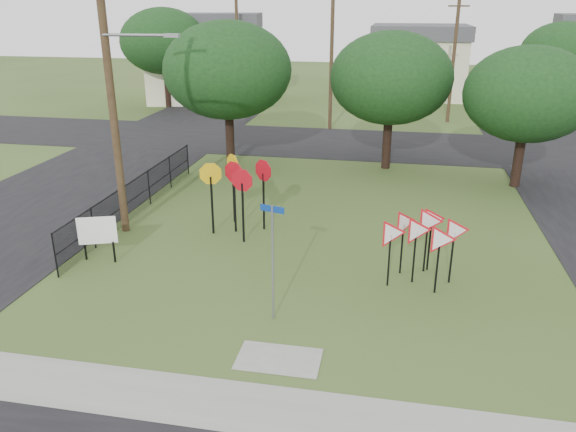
% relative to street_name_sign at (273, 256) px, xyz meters
% --- Properties ---
extents(ground, '(140.00, 140.00, 0.00)m').
position_rel_street_name_sign_xyz_m(ground, '(0.53, 0.59, -1.84)').
color(ground, '#324B1C').
extents(sidewalk, '(30.00, 1.60, 0.02)m').
position_rel_street_name_sign_xyz_m(sidewalk, '(0.53, -3.61, -1.83)').
color(sidewalk, gray).
rests_on(sidewalk, ground).
extents(street_left, '(8.00, 50.00, 0.02)m').
position_rel_street_name_sign_xyz_m(street_left, '(-11.47, 10.59, -1.83)').
color(street_left, black).
rests_on(street_left, ground).
extents(street_far, '(60.00, 8.00, 0.02)m').
position_rel_street_name_sign_xyz_m(street_far, '(0.53, 20.59, -1.83)').
color(street_far, black).
rests_on(street_far, ground).
extents(curb_pad, '(2.00, 1.20, 0.02)m').
position_rel_street_name_sign_xyz_m(curb_pad, '(0.53, -1.81, -1.83)').
color(curb_pad, gray).
rests_on(curb_pad, ground).
extents(street_name_sign, '(0.65, 0.19, 3.24)m').
position_rel_street_name_sign_xyz_m(street_name_sign, '(0.00, 0.00, 0.00)').
color(street_name_sign, gray).
rests_on(street_name_sign, ground).
extents(stop_sign_cluster, '(2.51, 2.26, 2.71)m').
position_rel_street_name_sign_xyz_m(stop_sign_cluster, '(-2.61, 5.81, 0.15)').
color(stop_sign_cluster, black).
rests_on(stop_sign_cluster, ground).
extents(yield_sign_cluster, '(2.73, 1.85, 2.18)m').
position_rel_street_name_sign_xyz_m(yield_sign_cluster, '(3.92, 3.10, -0.23)').
color(yield_sign_cluster, black).
rests_on(yield_sign_cluster, ground).
extents(info_board, '(1.18, 0.46, 1.54)m').
position_rel_street_name_sign_xyz_m(info_board, '(-6.38, 2.46, -0.82)').
color(info_board, black).
rests_on(info_board, ground).
extents(utility_pole_main, '(3.55, 0.33, 10.00)m').
position_rel_street_name_sign_xyz_m(utility_pole_main, '(-6.71, 5.08, 3.37)').
color(utility_pole_main, '#463420').
rests_on(utility_pole_main, ground).
extents(far_pole_a, '(1.40, 0.24, 9.00)m').
position_rel_street_name_sign_xyz_m(far_pole_a, '(-1.47, 24.59, 2.76)').
color(far_pole_a, '#463420').
rests_on(far_pole_a, ground).
extents(far_pole_b, '(1.40, 0.24, 8.50)m').
position_rel_street_name_sign_xyz_m(far_pole_b, '(6.53, 28.59, 2.51)').
color(far_pole_b, '#463420').
rests_on(far_pole_b, ground).
extents(far_pole_c, '(1.40, 0.24, 9.00)m').
position_rel_street_name_sign_xyz_m(far_pole_c, '(-9.47, 30.59, 2.76)').
color(far_pole_c, '#463420').
rests_on(far_pole_c, ground).
extents(fence_run, '(0.05, 11.55, 1.50)m').
position_rel_street_name_sign_xyz_m(fence_run, '(-7.07, 6.84, -1.06)').
color(fence_run, black).
rests_on(fence_run, ground).
extents(house_left, '(10.58, 8.88, 7.20)m').
position_rel_street_name_sign_xyz_m(house_left, '(-13.47, 34.59, 1.81)').
color(house_left, '#EDE9BE').
rests_on(house_left, ground).
extents(house_mid, '(8.40, 8.40, 6.20)m').
position_rel_street_name_sign_xyz_m(house_mid, '(4.53, 40.59, 1.31)').
color(house_mid, '#EDE9BE').
rests_on(house_mid, ground).
extents(tree_near_left, '(6.40, 6.40, 7.27)m').
position_rel_street_name_sign_xyz_m(tree_near_left, '(-5.47, 14.59, 3.02)').
color(tree_near_left, black).
rests_on(tree_near_left, ground).
extents(tree_near_mid, '(6.00, 6.00, 6.80)m').
position_rel_street_name_sign_xyz_m(tree_near_mid, '(2.53, 15.59, 2.70)').
color(tree_near_mid, black).
rests_on(tree_near_mid, ground).
extents(tree_near_right, '(5.60, 5.60, 6.33)m').
position_rel_street_name_sign_xyz_m(tree_near_right, '(8.53, 13.59, 2.38)').
color(tree_near_right, black).
rests_on(tree_near_right, ground).
extents(tree_far_left, '(6.80, 6.80, 7.73)m').
position_rel_street_name_sign_xyz_m(tree_far_left, '(-15.47, 30.59, 3.33)').
color(tree_far_left, black).
rests_on(tree_far_left, ground).
extents(tree_far_right, '(6.00, 6.00, 6.80)m').
position_rel_street_name_sign_xyz_m(tree_far_right, '(14.53, 32.59, 2.70)').
color(tree_far_right, black).
rests_on(tree_far_right, ground).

